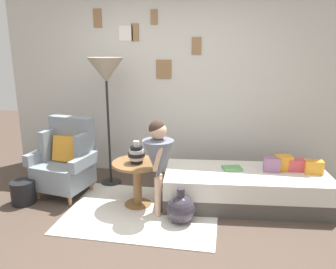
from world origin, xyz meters
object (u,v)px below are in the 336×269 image
(armchair, at_px, (66,160))
(book_on_daybed, at_px, (232,168))
(daybed, at_px, (245,188))
(demijohn_near, at_px, (181,209))
(vase_striped, at_px, (136,154))
(floor_lamp, at_px, (106,74))
(magazine_basket, at_px, (23,192))
(side_table, at_px, (137,174))
(person_child, at_px, (158,156))

(armchair, xyz_separation_m, book_on_daybed, (2.07, 0.15, -0.02))
(daybed, distance_m, demijohn_near, 0.91)
(book_on_daybed, bearing_deg, daybed, -19.75)
(daybed, xyz_separation_m, vase_striped, (-1.25, -0.30, 0.45))
(floor_lamp, xyz_separation_m, magazine_basket, (-0.83, -0.77, -1.36))
(armchair, xyz_separation_m, vase_striped, (0.98, -0.21, 0.21))
(side_table, height_order, person_child, person_child)
(floor_lamp, distance_m, demijohn_near, 1.94)
(daybed, distance_m, floor_lamp, 2.24)
(side_table, distance_m, floor_lamp, 1.36)
(side_table, relative_size, floor_lamp, 0.34)
(side_table, relative_size, vase_striped, 2.23)
(armchair, xyz_separation_m, person_child, (1.27, -0.36, 0.25))
(daybed, xyz_separation_m, side_table, (-1.25, -0.28, 0.19))
(person_child, xyz_separation_m, demijohn_near, (0.27, -0.13, -0.53))
(daybed, xyz_separation_m, demijohn_near, (-0.70, -0.58, -0.04))
(floor_lamp, bearing_deg, vase_striped, -47.49)
(vase_striped, distance_m, demijohn_near, 0.79)
(vase_striped, relative_size, floor_lamp, 0.15)
(side_table, relative_size, magazine_basket, 2.05)
(vase_striped, xyz_separation_m, magazine_basket, (-1.37, -0.18, -0.51))
(vase_striped, bearing_deg, demijohn_near, -27.53)
(armchair, distance_m, person_child, 1.34)
(side_table, bearing_deg, armchair, 169.21)
(daybed, height_order, person_child, person_child)
(vase_striped, bearing_deg, floor_lamp, 132.51)
(vase_striped, distance_m, book_on_daybed, 1.16)
(floor_lamp, distance_m, magazine_basket, 1.77)
(floor_lamp, distance_m, person_child, 1.38)
(floor_lamp, relative_size, demijohn_near, 4.34)
(daybed, relative_size, demijohn_near, 5.01)
(person_child, bearing_deg, daybed, 25.02)
(side_table, xyz_separation_m, book_on_daybed, (1.09, 0.34, 0.03))
(floor_lamp, xyz_separation_m, person_child, (0.83, -0.75, -0.81))
(person_child, distance_m, book_on_daybed, 0.99)
(floor_lamp, distance_m, book_on_daybed, 1.97)
(daybed, height_order, floor_lamp, floor_lamp)
(magazine_basket, bearing_deg, vase_striped, 7.36)
(side_table, height_order, demijohn_near, side_table)
(daybed, height_order, book_on_daybed, book_on_daybed)
(vase_striped, height_order, floor_lamp, floor_lamp)
(vase_striped, xyz_separation_m, floor_lamp, (-0.55, 0.60, 0.85))
(armchair, bearing_deg, vase_striped, -11.82)
(side_table, xyz_separation_m, magazine_basket, (-1.37, -0.20, -0.25))
(floor_lamp, bearing_deg, daybed, -9.49)
(floor_lamp, height_order, book_on_daybed, floor_lamp)
(vase_striped, relative_size, magazine_basket, 0.92)
(daybed, distance_m, side_table, 1.30)
(book_on_daybed, bearing_deg, side_table, -162.84)
(armchair, distance_m, daybed, 2.25)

